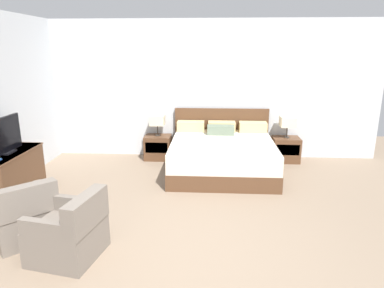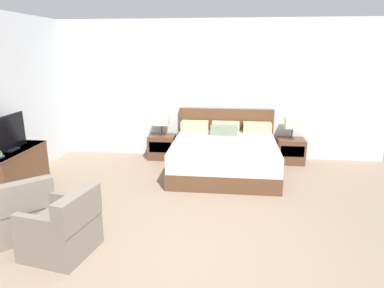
{
  "view_description": "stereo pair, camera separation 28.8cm",
  "coord_description": "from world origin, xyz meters",
  "px_view_note": "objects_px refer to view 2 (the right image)",
  "views": [
    {
      "loc": [
        0.25,
        -3.19,
        2.24
      ],
      "look_at": [
        -0.07,
        2.17,
        0.75
      ],
      "focal_mm": 32.0,
      "sensor_mm": 36.0,
      "label": 1
    },
    {
      "loc": [
        0.54,
        -3.17,
        2.24
      ],
      "look_at": [
        -0.07,
        2.17,
        0.75
      ],
      "focal_mm": 32.0,
      "sensor_mm": 36.0,
      "label": 2
    }
  ],
  "objects_px": {
    "armchair_companion": "(63,230)",
    "armchair_by_window": "(22,213)",
    "table_lamp_right": "(293,123)",
    "bed": "(224,155)",
    "nightstand_left": "(162,147)",
    "tv": "(8,134)",
    "table_lamp_left": "(161,120)",
    "dresser": "(15,172)",
    "nightstand_right": "(291,151)"
  },
  "relations": [
    {
      "from": "bed",
      "to": "dresser",
      "type": "distance_m",
      "value": 3.56
    },
    {
      "from": "armchair_companion",
      "to": "armchair_by_window",
      "type": "bearing_deg",
      "value": 154.15
    },
    {
      "from": "table_lamp_left",
      "to": "nightstand_left",
      "type": "bearing_deg",
      "value": -90.0
    },
    {
      "from": "bed",
      "to": "nightstand_left",
      "type": "height_order",
      "value": "bed"
    },
    {
      "from": "nightstand_left",
      "to": "nightstand_right",
      "type": "relative_size",
      "value": 1.0
    },
    {
      "from": "bed",
      "to": "nightstand_left",
      "type": "xyz_separation_m",
      "value": [
        -1.33,
        0.7,
        -0.08
      ]
    },
    {
      "from": "tv",
      "to": "nightstand_right",
      "type": "bearing_deg",
      "value": 24.87
    },
    {
      "from": "tv",
      "to": "armchair_companion",
      "type": "bearing_deg",
      "value": -43.74
    },
    {
      "from": "nightstand_left",
      "to": "dresser",
      "type": "distance_m",
      "value": 2.87
    },
    {
      "from": "nightstand_right",
      "to": "dresser",
      "type": "relative_size",
      "value": 0.44
    },
    {
      "from": "dresser",
      "to": "tv",
      "type": "height_order",
      "value": "tv"
    },
    {
      "from": "table_lamp_right",
      "to": "dresser",
      "type": "relative_size",
      "value": 0.36
    },
    {
      "from": "nightstand_left",
      "to": "tv",
      "type": "bearing_deg",
      "value": -132.32
    },
    {
      "from": "bed",
      "to": "tv",
      "type": "xyz_separation_m",
      "value": [
        -3.27,
        -1.43,
        0.67
      ]
    },
    {
      "from": "nightstand_right",
      "to": "table_lamp_left",
      "type": "distance_m",
      "value": 2.72
    },
    {
      "from": "tv",
      "to": "table_lamp_right",
      "type": "bearing_deg",
      "value": 24.88
    },
    {
      "from": "nightstand_right",
      "to": "table_lamp_left",
      "type": "xyz_separation_m",
      "value": [
        -2.65,
        0.0,
        0.58
      ]
    },
    {
      "from": "nightstand_left",
      "to": "dresser",
      "type": "bearing_deg",
      "value": -132.59
    },
    {
      "from": "nightstand_left",
      "to": "armchair_by_window",
      "type": "bearing_deg",
      "value": -109.16
    },
    {
      "from": "nightstand_left",
      "to": "armchair_companion",
      "type": "relative_size",
      "value": 0.67
    },
    {
      "from": "nightstand_left",
      "to": "table_lamp_right",
      "type": "distance_m",
      "value": 2.72
    },
    {
      "from": "nightstand_right",
      "to": "table_lamp_right",
      "type": "bearing_deg",
      "value": 90.0
    },
    {
      "from": "table_lamp_left",
      "to": "armchair_by_window",
      "type": "bearing_deg",
      "value": -109.15
    },
    {
      "from": "nightstand_left",
      "to": "dresser",
      "type": "xyz_separation_m",
      "value": [
        -1.94,
        -2.11,
        0.13
      ]
    },
    {
      "from": "nightstand_right",
      "to": "tv",
      "type": "distance_m",
      "value": 5.12
    },
    {
      "from": "nightstand_left",
      "to": "tv",
      "type": "height_order",
      "value": "tv"
    },
    {
      "from": "tv",
      "to": "bed",
      "type": "bearing_deg",
      "value": 23.65
    },
    {
      "from": "nightstand_left",
      "to": "dresser",
      "type": "relative_size",
      "value": 0.44
    },
    {
      "from": "bed",
      "to": "armchair_by_window",
      "type": "distance_m",
      "value": 3.53
    },
    {
      "from": "table_lamp_left",
      "to": "table_lamp_right",
      "type": "height_order",
      "value": "same"
    },
    {
      "from": "table_lamp_right",
      "to": "armchair_by_window",
      "type": "distance_m",
      "value": 5.01
    },
    {
      "from": "nightstand_left",
      "to": "armchair_companion",
      "type": "height_order",
      "value": "armchair_companion"
    },
    {
      "from": "table_lamp_left",
      "to": "dresser",
      "type": "distance_m",
      "value": 2.9
    },
    {
      "from": "armchair_by_window",
      "to": "table_lamp_left",
      "type": "bearing_deg",
      "value": 70.85
    },
    {
      "from": "nightstand_left",
      "to": "table_lamp_right",
      "type": "bearing_deg",
      "value": 0.03
    },
    {
      "from": "nightstand_right",
      "to": "armchair_companion",
      "type": "xyz_separation_m",
      "value": [
        -3.07,
        -3.59,
        0.03
      ]
    },
    {
      "from": "table_lamp_left",
      "to": "bed",
      "type": "bearing_deg",
      "value": -27.82
    },
    {
      "from": "armchair_companion",
      "to": "tv",
      "type": "bearing_deg",
      "value": 136.26
    },
    {
      "from": "bed",
      "to": "dresser",
      "type": "xyz_separation_m",
      "value": [
        -3.27,
        -1.41,
        0.05
      ]
    },
    {
      "from": "armchair_by_window",
      "to": "armchair_companion",
      "type": "bearing_deg",
      "value": -25.85
    },
    {
      "from": "dresser",
      "to": "table_lamp_left",
      "type": "bearing_deg",
      "value": 47.43
    },
    {
      "from": "tv",
      "to": "armchair_by_window",
      "type": "xyz_separation_m",
      "value": [
        0.81,
        -1.11,
        -0.72
      ]
    },
    {
      "from": "tv",
      "to": "armchair_by_window",
      "type": "distance_m",
      "value": 1.55
    },
    {
      "from": "nightstand_right",
      "to": "dresser",
      "type": "bearing_deg",
      "value": -155.32
    },
    {
      "from": "nightstand_left",
      "to": "armchair_companion",
      "type": "bearing_deg",
      "value": -96.57
    },
    {
      "from": "dresser",
      "to": "armchair_companion",
      "type": "bearing_deg",
      "value": -44.02
    },
    {
      "from": "bed",
      "to": "armchair_companion",
      "type": "relative_size",
      "value": 2.46
    },
    {
      "from": "armchair_by_window",
      "to": "armchair_companion",
      "type": "height_order",
      "value": "same"
    },
    {
      "from": "table_lamp_right",
      "to": "bed",
      "type": "bearing_deg",
      "value": -152.18
    },
    {
      "from": "nightstand_left",
      "to": "tv",
      "type": "distance_m",
      "value": 2.98
    }
  ]
}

